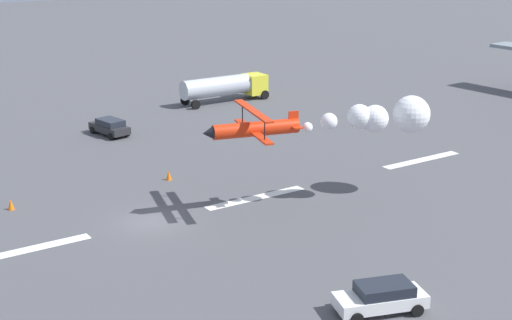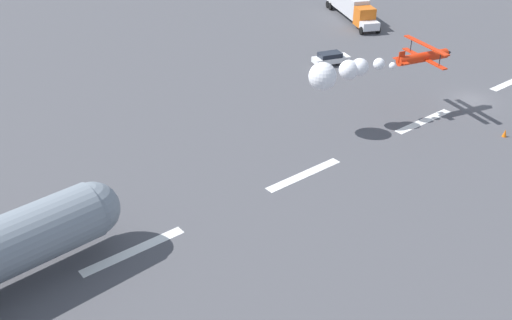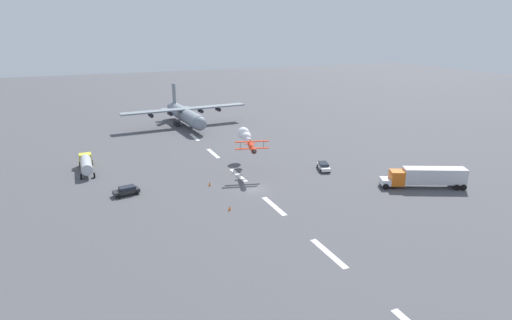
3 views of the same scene
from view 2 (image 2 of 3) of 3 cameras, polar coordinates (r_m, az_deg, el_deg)
name	(u,v)px [view 2 (image 2 of 3)]	position (r m, az deg, el deg)	size (l,w,h in m)	color
ground_plane	(471,100)	(68.28, 20.18, 5.50)	(440.00, 440.00, 0.00)	#4C4C51
runway_stripe_3	(512,82)	(75.03, 23.66, 7.01)	(8.00, 0.90, 0.01)	white
runway_stripe_4	(424,121)	(61.89, 15.99, 3.65)	(8.00, 0.90, 0.01)	white
runway_stripe_5	(304,175)	(50.73, 4.68, -1.43)	(8.00, 0.90, 0.01)	white
runway_stripe_6	(134,251)	(43.10, -11.82, -8.65)	(8.00, 0.90, 0.01)	white
stunt_biplane_red	(354,70)	(57.25, 9.54, 8.67)	(16.27, 7.27, 2.65)	red
semi_truck_orange	(351,5)	(92.41, 9.22, 14.69)	(8.78, 14.72, 3.70)	silver
followme_car_yellow	(331,58)	(74.22, 7.28, 9.81)	(4.91, 3.14, 1.52)	white
traffic_cone_far	(505,133)	(61.29, 23.05, 2.42)	(0.44, 0.44, 0.75)	orange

